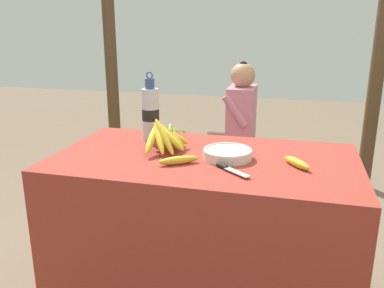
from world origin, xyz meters
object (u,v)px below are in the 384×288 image
banana_bunch_ripe (164,136)px  loose_banana_side (297,163)px  knife (228,169)px  banana_bunch_green (174,131)px  loose_banana_front (179,160)px  water_bottle (151,113)px  wooden_bench (223,150)px  support_post_far (379,58)px  support_post_near (111,53)px  seated_vendor (235,120)px  serving_bowl (228,153)px

banana_bunch_ripe → loose_banana_side: bearing=-7.7°
knife → banana_bunch_green: bearing=153.9°
loose_banana_front → banana_bunch_ripe: bearing=124.5°
water_bottle → wooden_bench: size_ratio=0.22×
water_bottle → banana_bunch_green: 1.27m
knife → support_post_far: support_post_far is taller
banana_bunch_green → banana_bunch_ripe: bearing=-74.4°
water_bottle → support_post_near: bearing=121.5°
water_bottle → knife: (0.47, -0.36, -0.13)m
banana_bunch_ripe → water_bottle: bearing=128.9°
loose_banana_side → wooden_bench: size_ratio=0.09×
loose_banana_front → support_post_near: (-1.24, 1.96, 0.30)m
knife → support_post_far: 2.18m
loose_banana_front → loose_banana_side: same height
loose_banana_front → seated_vendor: seated_vendor is taller
serving_bowl → banana_bunch_green: (-0.69, 1.38, -0.29)m
water_bottle → loose_banana_side: 0.80m
serving_bowl → loose_banana_side: (0.30, -0.03, -0.01)m
banana_bunch_ripe → banana_bunch_green: 1.42m
serving_bowl → support_post_near: 2.34m
loose_banana_side → wooden_bench: 1.59m
loose_banana_side → seated_vendor: size_ratio=0.14×
water_bottle → knife: water_bottle is taller
knife → loose_banana_front: bearing=-148.1°
wooden_bench → seated_vendor: seated_vendor is taller
seated_vendor → support_post_near: support_post_near is taller
banana_bunch_ripe → serving_bowl: 0.32m
support_post_near → support_post_far: size_ratio=1.00×
loose_banana_front → knife: bearing=-7.0°
banana_bunch_green → support_post_far: size_ratio=0.13×
banana_bunch_green → support_post_near: size_ratio=0.13×
serving_bowl → support_post_near: size_ratio=0.10×
banana_bunch_ripe → support_post_far: 2.16m
knife → wooden_bench: (-0.30, 1.55, -0.41)m
water_bottle → knife: 0.61m
banana_bunch_ripe → knife: (0.35, -0.21, -0.06)m
knife → loose_banana_side: bearing=63.0°
loose_banana_front → serving_bowl: bearing=34.3°
seated_vendor → loose_banana_side: bearing=108.2°
seated_vendor → knife: bearing=96.9°
serving_bowl → water_bottle: bearing=155.0°
support_post_far → seated_vendor: bearing=-156.2°
loose_banana_side → seated_vendor: (-0.48, 1.39, -0.16)m
serving_bowl → support_post_far: bearing=64.0°
seated_vendor → water_bottle: bearing=76.1°
water_bottle → knife: size_ratio=2.23×
serving_bowl → water_bottle: 0.50m
loose_banana_front → wooden_bench: 1.58m
water_bottle → wooden_bench: 1.31m
loose_banana_front → loose_banana_side: (0.50, 0.10, 0.00)m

